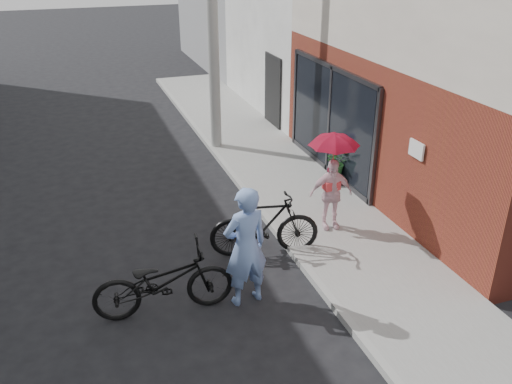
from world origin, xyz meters
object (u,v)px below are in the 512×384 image
bike_left (163,281)px  bike_right (265,225)px  utility_pole (212,14)px  kimono_woman (331,194)px  officer (246,247)px  planter (336,178)px

bike_left → bike_right: size_ratio=1.08×
utility_pole → bike_right: size_ratio=3.59×
utility_pole → kimono_woman: bearing=-80.8°
utility_pole → kimono_woman: (0.82, -5.06, -2.68)m
bike_left → kimono_woman: kimono_woman is taller
officer → planter: size_ratio=5.08×
bike_right → planter: size_ratio=5.04×
utility_pole → officer: 7.20m
bike_right → kimono_woman: kimono_woman is taller
utility_pole → bike_left: (-2.63, -6.45, -2.95)m
bike_left → officer: bearing=-92.4°
officer → bike_left: officer is taller
bike_left → kimono_woman: bearing=-63.9°
bike_left → planter: (4.53, 3.20, -0.33)m
utility_pole → planter: 4.99m
bike_left → planter: bike_left is taller
bike_right → planter: bearing=-37.9°
bike_left → kimono_woman: (3.46, 1.39, 0.27)m
utility_pole → planter: size_ratio=18.08×
bike_left → kimono_woman: size_ratio=1.50×
kimono_woman → planter: (1.08, 1.81, -0.60)m
bike_right → planter: bike_right is taller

